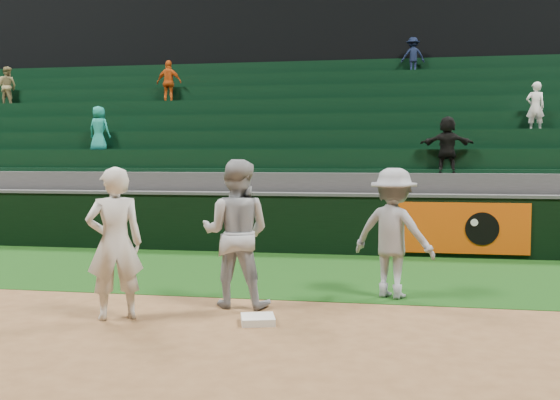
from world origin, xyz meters
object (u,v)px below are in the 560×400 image
object	(u,v)px
first_baseman	(115,243)
base_coach	(393,233)
baserunner	(236,233)
first_base	(258,320)

from	to	relation	value
first_baseman	base_coach	distance (m)	3.80
baserunner	first_baseman	bearing A→B (deg)	36.58
base_coach	first_baseman	bearing A→B (deg)	50.30
first_baseman	base_coach	xyz separation A→B (m)	(3.37, 1.76, -0.01)
first_base	baserunner	world-z (taller)	baserunner
first_base	first_baseman	bearing A→B (deg)	-176.90
first_base	base_coach	xyz separation A→B (m)	(1.60, 1.66, 0.88)
first_baseman	baserunner	size ratio (longest dim) A/B	0.96
baserunner	first_base	bearing A→B (deg)	121.80
first_base	base_coach	size ratio (longest dim) A/B	0.22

